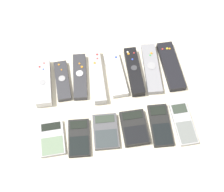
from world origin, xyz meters
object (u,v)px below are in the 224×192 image
Objects in this scene: remote_1 at (62,81)px; remote_7 at (171,66)px; remote_6 at (151,68)px; calculator_4 at (160,125)px; remote_5 at (134,71)px; calculator_5 at (183,123)px; remote_2 at (80,76)px; calculator_2 at (106,131)px; remote_4 at (115,74)px; calculator_1 at (79,138)px; remote_0 at (43,82)px; calculator_0 at (52,138)px; calculator_3 at (134,128)px; remote_3 at (97,76)px.

remote_7 is at bearing -1.31° from remote_1.
remote_6 reaches higher than calculator_4.
remote_5 is 0.95× the size of remote_7.
remote_2 is at bearing 143.22° from calculator_5.
calculator_2 is 0.26m from calculator_5.
calculator_2 is 0.82× the size of calculator_4.
remote_4 is at bearing -0.19° from remote_2.
remote_7 is (0.07, 0.00, 0.00)m from remote_6.
remote_1 is 0.23m from calculator_1.
remote_0 is 0.43m from calculator_4.
calculator_1 is (-0.36, -0.23, -0.00)m from remote_7.
calculator_5 is at bearing -32.34° from remote_1.
remote_4 is 1.51× the size of calculator_2.
remote_5 is 1.60× the size of calculator_2.
remote_4 is 0.27m from calculator_1.
calculator_4 is (0.36, -0.00, 0.00)m from calculator_0.
calculator_0 is (-0.37, -0.22, -0.00)m from remote_6.
remote_2 is at bearing 108.61° from calculator_2.
calculator_4 and calculator_5 have the same top height.
calculator_0 is 0.36m from calculator_4.
calculator_3 is (0.27, 0.00, 0.00)m from calculator_0.
calculator_1 is at bearing 179.38° from calculator_5.
remote_1 is at bearing -174.65° from remote_6.
remote_3 is (0.19, -0.00, -0.00)m from remote_0.
calculator_2 is at bearing -178.11° from calculator_4.
remote_1 is at bearing 123.29° from calculator_2.
remote_6 is 0.37m from calculator_1.
remote_1 is 1.36× the size of calculator_0.
calculator_5 is (0.35, 0.01, -0.00)m from calculator_1.
remote_3 is 1.11× the size of remote_5.
remote_3 is 0.13m from remote_5.
remote_0 is 0.36m from calculator_3.
calculator_1 is 0.27m from calculator_4.
calculator_2 reaches higher than calculator_1.
remote_6 is (0.20, 0.01, -0.00)m from remote_3.
calculator_4 is 0.08m from calculator_5.
remote_1 is 1.31× the size of calculator_2.
calculator_4 is at bearing -2.06° from calculator_0.
calculator_5 is at bearing -2.48° from calculator_0.
remote_7 is 1.60× the size of calculator_1.
remote_1 is at bearing -179.58° from remote_5.
remote_4 reaches higher than remote_1.
calculator_0 is 0.98× the size of calculator_3.
remote_7 reaches higher than calculator_1.
remote_5 reaches higher than calculator_4.
remote_7 reaches higher than calculator_0.
remote_4 is (0.19, 0.00, 0.00)m from remote_1.
remote_5 is at bearing 118.28° from calculator_5.
remote_4 is at bearing 59.53° from calculator_1.
remote_1 is 0.32m from remote_6.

